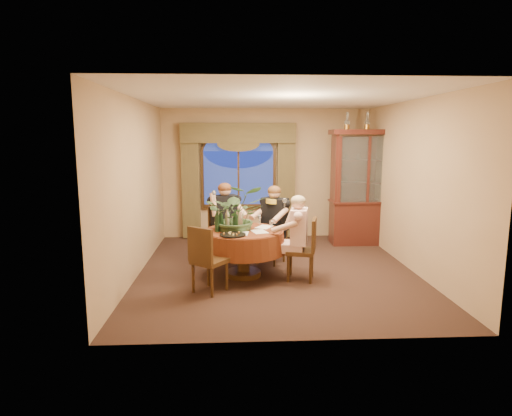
{
  "coord_description": "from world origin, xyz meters",
  "views": [
    {
      "loc": [
        -0.68,
        -6.83,
        2.19
      ],
      "look_at": [
        -0.35,
        -0.25,
        1.1
      ],
      "focal_mm": 30.0,
      "sensor_mm": 36.0,
      "label": 1
    }
  ],
  "objects_px": {
    "chair_back": "(223,235)",
    "centerpiece_plant": "(236,191)",
    "dining_table": "(243,253)",
    "chair_front_left": "(210,259)",
    "oil_lamp_right": "(387,121)",
    "person_back": "(225,222)",
    "wine_bottle_5": "(217,221)",
    "oil_lamp_left": "(347,121)",
    "chair_right": "(301,249)",
    "wine_bottle_1": "(228,218)",
    "wine_bottle_3": "(227,220)",
    "china_cabinet": "(364,188)",
    "wine_bottle_0": "(218,219)",
    "oil_lamp_center": "(367,121)",
    "olive_bowl": "(244,229)",
    "stoneware_vase": "(239,220)",
    "chair_back_right": "(271,236)",
    "wine_bottle_2": "(221,220)",
    "wine_bottle_4": "(235,221)",
    "person_pink": "(299,238)",
    "person_scarf": "(275,224)"
  },
  "relations": [
    {
      "from": "wine_bottle_1",
      "to": "wine_bottle_3",
      "type": "xyz_separation_m",
      "value": [
        -0.01,
        -0.16,
        0.0
      ]
    },
    {
      "from": "china_cabinet",
      "to": "chair_back",
      "type": "height_order",
      "value": "china_cabinet"
    },
    {
      "from": "china_cabinet",
      "to": "chair_back_right",
      "type": "distance_m",
      "value": 2.5
    },
    {
      "from": "wine_bottle_4",
      "to": "wine_bottle_1",
      "type": "bearing_deg",
      "value": 112.57
    },
    {
      "from": "olive_bowl",
      "to": "wine_bottle_2",
      "type": "distance_m",
      "value": 0.39
    },
    {
      "from": "chair_back_right",
      "to": "wine_bottle_3",
      "type": "relative_size",
      "value": 2.91
    },
    {
      "from": "centerpiece_plant",
      "to": "chair_front_left",
      "type": "bearing_deg",
      "value": -116.41
    },
    {
      "from": "wine_bottle_1",
      "to": "wine_bottle_4",
      "type": "distance_m",
      "value": 0.3
    },
    {
      "from": "olive_bowl",
      "to": "stoneware_vase",
      "type": "bearing_deg",
      "value": 117.66
    },
    {
      "from": "person_back",
      "to": "wine_bottle_0",
      "type": "xyz_separation_m",
      "value": [
        -0.08,
        -0.78,
        0.21
      ]
    },
    {
      "from": "chair_right",
      "to": "wine_bottle_2",
      "type": "distance_m",
      "value": 1.32
    },
    {
      "from": "chair_front_left",
      "to": "wine_bottle_0",
      "type": "height_order",
      "value": "wine_bottle_0"
    },
    {
      "from": "oil_lamp_left",
      "to": "chair_right",
      "type": "height_order",
      "value": "oil_lamp_left"
    },
    {
      "from": "dining_table",
      "to": "olive_bowl",
      "type": "distance_m",
      "value": 0.4
    },
    {
      "from": "china_cabinet",
      "to": "oil_lamp_center",
      "type": "bearing_deg",
      "value": 180.0
    },
    {
      "from": "oil_lamp_left",
      "to": "wine_bottle_1",
      "type": "xyz_separation_m",
      "value": [
        -2.36,
        -1.81,
        -1.6
      ]
    },
    {
      "from": "dining_table",
      "to": "person_scarf",
      "type": "relative_size",
      "value": 0.98
    },
    {
      "from": "person_scarf",
      "to": "oil_lamp_left",
      "type": "bearing_deg",
      "value": -102.72
    },
    {
      "from": "oil_lamp_center",
      "to": "stoneware_vase",
      "type": "height_order",
      "value": "oil_lamp_center"
    },
    {
      "from": "oil_lamp_left",
      "to": "person_scarf",
      "type": "distance_m",
      "value": 2.72
    },
    {
      "from": "dining_table",
      "to": "chair_right",
      "type": "height_order",
      "value": "chair_right"
    },
    {
      "from": "wine_bottle_5",
      "to": "oil_lamp_left",
      "type": "bearing_deg",
      "value": 39.8
    },
    {
      "from": "wine_bottle_1",
      "to": "wine_bottle_2",
      "type": "xyz_separation_m",
      "value": [
        -0.11,
        -0.2,
        0.0
      ]
    },
    {
      "from": "dining_table",
      "to": "wine_bottle_1",
      "type": "xyz_separation_m",
      "value": [
        -0.24,
        0.19,
        0.54
      ]
    },
    {
      "from": "person_back",
      "to": "wine_bottle_1",
      "type": "distance_m",
      "value": 0.71
    },
    {
      "from": "china_cabinet",
      "to": "chair_front_left",
      "type": "xyz_separation_m",
      "value": [
        -3.02,
        -2.68,
        -0.69
      ]
    },
    {
      "from": "dining_table",
      "to": "oil_lamp_right",
      "type": "bearing_deg",
      "value": 34.25
    },
    {
      "from": "dining_table",
      "to": "chair_front_left",
      "type": "height_order",
      "value": "chair_front_left"
    },
    {
      "from": "person_back",
      "to": "person_scarf",
      "type": "xyz_separation_m",
      "value": [
        0.88,
        -0.13,
        -0.02
      ]
    },
    {
      "from": "oil_lamp_left",
      "to": "wine_bottle_3",
      "type": "height_order",
      "value": "oil_lamp_left"
    },
    {
      "from": "chair_back_right",
      "to": "person_scarf",
      "type": "xyz_separation_m",
      "value": [
        0.07,
        0.02,
        0.21
      ]
    },
    {
      "from": "oil_lamp_right",
      "to": "centerpiece_plant",
      "type": "distance_m",
      "value": 3.77
    },
    {
      "from": "china_cabinet",
      "to": "wine_bottle_0",
      "type": "xyz_separation_m",
      "value": [
        -2.92,
        -1.92,
        -0.26
      ]
    },
    {
      "from": "dining_table",
      "to": "chair_front_left",
      "type": "xyz_separation_m",
      "value": [
        -0.49,
        -0.68,
        0.1
      ]
    },
    {
      "from": "chair_back",
      "to": "centerpiece_plant",
      "type": "relative_size",
      "value": 0.92
    },
    {
      "from": "dining_table",
      "to": "oil_lamp_right",
      "type": "relative_size",
      "value": 3.96
    },
    {
      "from": "wine_bottle_2",
      "to": "china_cabinet",
      "type": "bearing_deg",
      "value": 34.97
    },
    {
      "from": "china_cabinet",
      "to": "person_back",
      "type": "relative_size",
      "value": 1.66
    },
    {
      "from": "china_cabinet",
      "to": "wine_bottle_1",
      "type": "height_order",
      "value": "china_cabinet"
    },
    {
      "from": "chair_front_left",
      "to": "person_pink",
      "type": "distance_m",
      "value": 1.44
    },
    {
      "from": "person_pink",
      "to": "wine_bottle_0",
      "type": "bearing_deg",
      "value": 90.56
    },
    {
      "from": "person_back",
      "to": "wine_bottle_5",
      "type": "height_order",
      "value": "person_back"
    },
    {
      "from": "oil_lamp_right",
      "to": "stoneware_vase",
      "type": "distance_m",
      "value": 3.9
    },
    {
      "from": "person_back",
      "to": "wine_bottle_4",
      "type": "bearing_deg",
      "value": 81.18
    },
    {
      "from": "wine_bottle_4",
      "to": "wine_bottle_5",
      "type": "height_order",
      "value": "same"
    },
    {
      "from": "stoneware_vase",
      "to": "wine_bottle_0",
      "type": "bearing_deg",
      "value": -171.62
    },
    {
      "from": "oil_lamp_left",
      "to": "chair_front_left",
      "type": "xyz_separation_m",
      "value": [
        -2.61,
        -2.68,
        -2.04
      ]
    },
    {
      "from": "person_back",
      "to": "wine_bottle_2",
      "type": "height_order",
      "value": "person_back"
    },
    {
      "from": "stoneware_vase",
      "to": "wine_bottle_4",
      "type": "relative_size",
      "value": 0.82
    },
    {
      "from": "wine_bottle_4",
      "to": "wine_bottle_2",
      "type": "bearing_deg",
      "value": 161.18
    }
  ]
}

